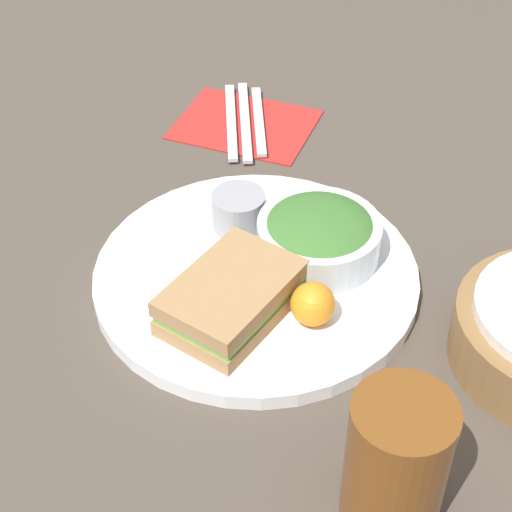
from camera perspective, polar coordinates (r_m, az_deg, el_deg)
The scene contains 11 objects.
ground_plane at distance 0.89m, azimuth -0.00°, elevation -1.78°, with size 4.00×4.00×0.00m, color #4C4238.
plate at distance 0.89m, azimuth -0.00°, elevation -1.38°, with size 0.34×0.34×0.02m, color white.
sandwich at distance 0.82m, azimuth -1.42°, elevation -2.84°, with size 0.15×0.12×0.04m.
salad_bowl at distance 0.89m, azimuth 4.22°, elevation 1.44°, with size 0.13×0.13×0.05m.
dressing_cup at distance 0.92m, azimuth -1.17°, elevation 3.06°, with size 0.06×0.06×0.04m, color #99999E.
orange_wedge at distance 0.82m, azimuth 3.81°, elevation -3.22°, with size 0.04×0.04×0.04m, color orange.
drink_glass at distance 0.68m, azimuth 9.36°, elevation -13.40°, with size 0.08×0.08×0.13m, color brown.
napkin at distance 1.13m, azimuth -0.74°, elevation 8.80°, with size 0.14×0.17×0.00m, color #B22823.
fork at distance 1.13m, azimuth -1.67°, elevation 8.96°, with size 0.18×0.01×0.01m, color silver.
knife at distance 1.13m, azimuth -0.74°, elevation 8.99°, with size 0.19×0.01×0.01m, color silver.
spoon at distance 1.13m, azimuth 0.18°, elevation 9.02°, with size 0.16×0.01×0.01m, color silver.
Camera 1 is at (0.61, 0.23, 0.61)m, focal length 60.00 mm.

